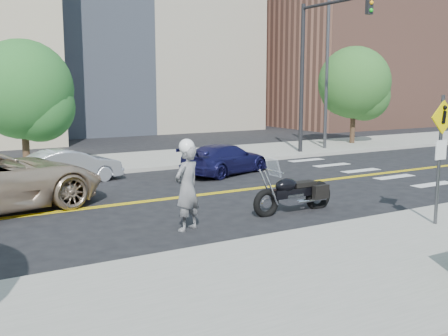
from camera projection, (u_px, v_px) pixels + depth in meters
ground_plane at (162, 200)px, 15.59m from camera, size 120.00×120.00×0.00m
sidewalk_near at (335, 275)px, 9.19m from camera, size 60.00×5.00×0.15m
sidewalk_far at (90, 165)px, 21.97m from camera, size 60.00×5.00×0.15m
building_right at (346, 54)px, 44.69m from camera, size 14.00×12.00×12.00m
lamp_post at (327, 70)px, 26.48m from camera, size 0.16×0.16×8.00m
traffic_light at (315, 57)px, 24.19m from camera, size 0.28×4.50×7.00m
pedestrian_sign at (440, 147)px, 12.01m from camera, size 0.78×0.08×3.00m
motorcyclist at (187, 185)px, 12.14m from camera, size 0.87×0.74×2.16m
motorcycle at (294, 184)px, 13.96m from camera, size 2.50×0.81×1.51m
parked_car_silver at (70, 166)px, 18.15m from camera, size 3.75×1.87×1.18m
parked_car_blue at (225, 159)px, 20.00m from camera, size 4.30×2.90×1.16m
tree_far_a at (23, 90)px, 19.45m from camera, size 3.71×3.71×5.07m
tree_far_b at (354, 83)px, 29.00m from camera, size 3.98×3.98×5.50m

